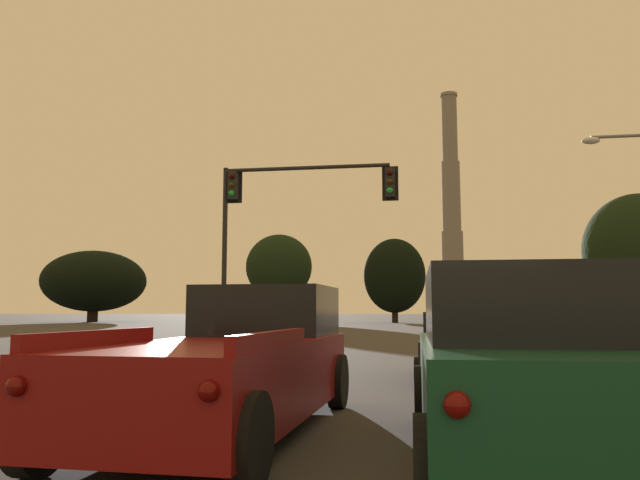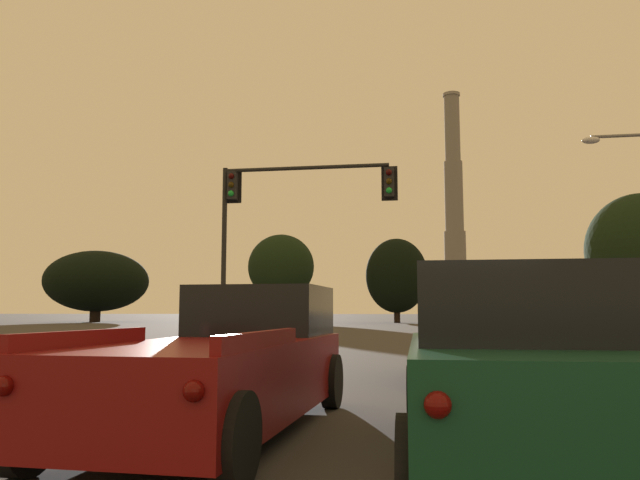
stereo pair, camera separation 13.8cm
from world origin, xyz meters
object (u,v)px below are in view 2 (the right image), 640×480
Objects in this scene: pickup_truck_left_lane_second at (228,363)px; hatchback_center_lane_front at (460,349)px; suv_center_lane_second at (512,369)px; traffic_light_overhead_left at (279,208)px; smokestack at (455,227)px.

hatchback_center_lane_front is at bearing 63.58° from pickup_truck_left_lane_second.
suv_center_lane_second is 0.73× the size of traffic_light_overhead_left.
pickup_truck_left_lane_second is 142.72m from smokestack.
hatchback_center_lane_front is 0.62× the size of traffic_light_overhead_left.
suv_center_lane_second is (0.09, -7.16, 0.23)m from hatchback_center_lane_front.
pickup_truck_left_lane_second is 3.52m from suv_center_lane_second.
suv_center_lane_second is (3.27, -1.30, 0.09)m from pickup_truck_left_lane_second.
smokestack is (10.11, 140.92, 20.22)m from pickup_truck_left_lane_second.
hatchback_center_lane_front is 136.76m from smokestack.
suv_center_lane_second is at bearing -69.01° from traffic_light_overhead_left.
traffic_light_overhead_left reaches higher than hatchback_center_lane_front.
traffic_light_overhead_left is 128.40m from smokestack.
traffic_light_overhead_left is (-2.66, 14.14, 4.37)m from pickup_truck_left_lane_second.
smokestack reaches higher than pickup_truck_left_lane_second.
traffic_light_overhead_left is at bearing 110.57° from suv_center_lane_second.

